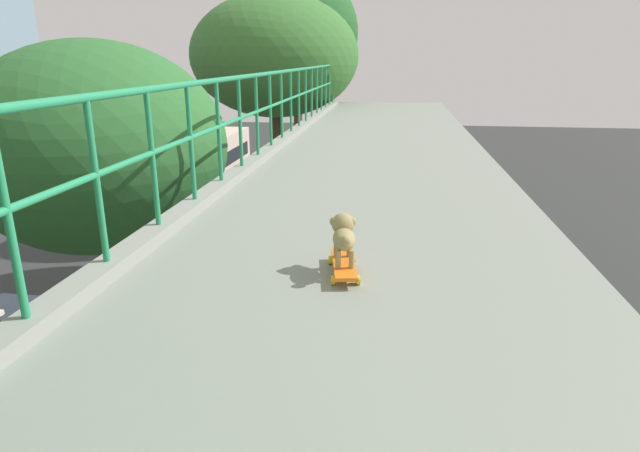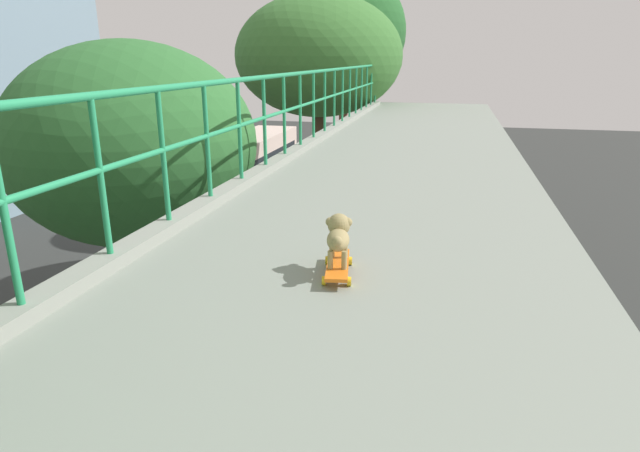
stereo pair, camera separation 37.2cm
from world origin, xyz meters
name	(u,v)px [view 2 (the right image)]	position (x,y,z in m)	size (l,w,h in m)	color
overpass_deck	(280,452)	(1.37, 0.00, 5.80)	(3.35, 31.19, 0.46)	gray
car_red_taxi_fourth	(44,330)	(-7.84, 8.39, 0.68)	(1.78, 4.51, 1.52)	red
car_blue_fifth	(206,298)	(-4.56, 11.08, 0.74)	(1.86, 4.22, 1.56)	navy
city_bus	(243,171)	(-7.81, 22.32, 2.01)	(2.50, 11.15, 3.58)	beige
roadside_tree_mid	(133,149)	(-2.53, 5.11, 6.13)	(3.63, 3.63, 7.67)	brown
roadside_tree_far	(319,58)	(-2.16, 15.09, 7.39)	(5.22, 5.22, 9.31)	#4A3624
roadside_tree_farthest	(344,34)	(-2.49, 20.78, 8.31)	(4.99, 4.99, 10.83)	#553125
toy_skateboard	(338,265)	(1.32, 1.45, 6.10)	(0.25, 0.56, 0.08)	orange
small_dog	(338,234)	(1.31, 1.50, 6.30)	(0.21, 0.40, 0.31)	#9A8856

